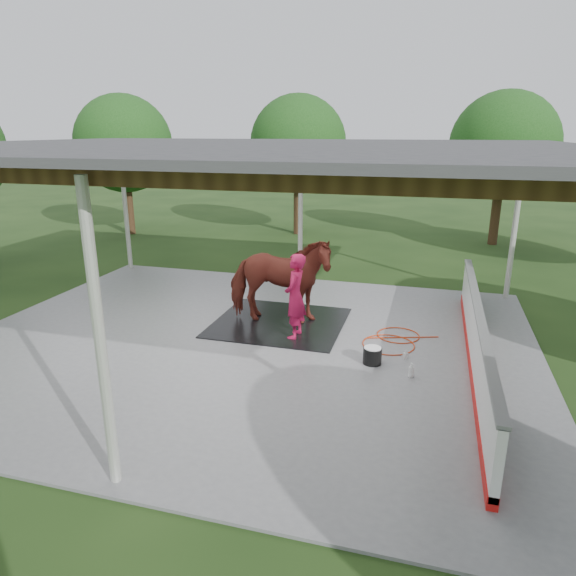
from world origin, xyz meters
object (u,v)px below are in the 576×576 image
(dasher_board, at_px, (475,341))
(wash_bucket, at_px, (372,355))
(handler, at_px, (295,296))
(horse, at_px, (279,280))

(dasher_board, relative_size, wash_bucket, 22.31)
(handler, bearing_deg, wash_bucket, 65.25)
(handler, height_order, wash_bucket, handler)
(horse, xyz_separation_m, wash_bucket, (2.34, -1.59, -0.86))
(handler, bearing_deg, dasher_board, 83.21)
(dasher_board, xyz_separation_m, wash_bucket, (-1.85, -0.35, -0.37))
(dasher_board, relative_size, handler, 4.32)
(horse, bearing_deg, wash_bucket, -131.79)
(horse, distance_m, wash_bucket, 2.96)
(horse, height_order, wash_bucket, horse)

